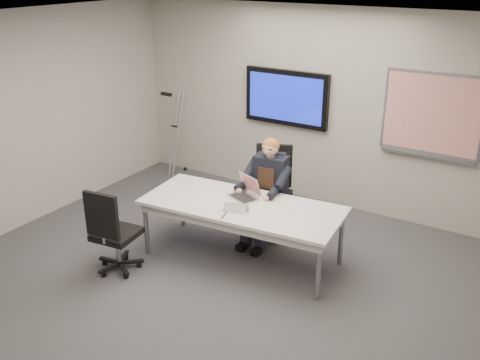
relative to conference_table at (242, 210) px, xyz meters
The scene contains 13 objects.
floor 1.15m from the conference_table, 89.08° to the right, with size 6.00×6.00×0.02m, color #3B3B3E.
ceiling 2.36m from the conference_table, 89.08° to the right, with size 6.00×6.00×0.02m, color silver.
wall_back 2.18m from the conference_table, 89.57° to the left, with size 6.00×0.02×2.80m, color #A7A297.
conference_table is the anchor object (origin of this frame).
tv_display 2.23m from the conference_table, 103.66° to the left, with size 1.30×0.09×0.80m.
whiteboard 2.70m from the conference_table, 52.19° to the left, with size 1.25×0.08×1.10m.
office_chair_far 0.82m from the conference_table, 91.62° to the left, with size 0.73×0.73×1.16m.
office_chair_near 1.51m from the conference_table, 136.95° to the right, with size 0.56×0.56×1.05m.
seated_person 0.53m from the conference_table, 90.22° to the left, with size 0.44×0.75×1.34m.
crutch 2.96m from the conference_table, 143.15° to the left, with size 0.20×0.48×1.47m, color #B4B6BC, non-canonical shape.
laptop 0.26m from the conference_table, 108.74° to the left, with size 0.42×0.45×0.25m.
name_tent 0.25m from the conference_table, 75.98° to the right, with size 0.26×0.07×0.11m, color silver, non-canonical shape.
pen 0.38m from the conference_table, 91.33° to the right, with size 0.01×0.01×0.16m, color black.
Camera 1 is at (2.94, -3.82, 3.35)m, focal length 40.00 mm.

